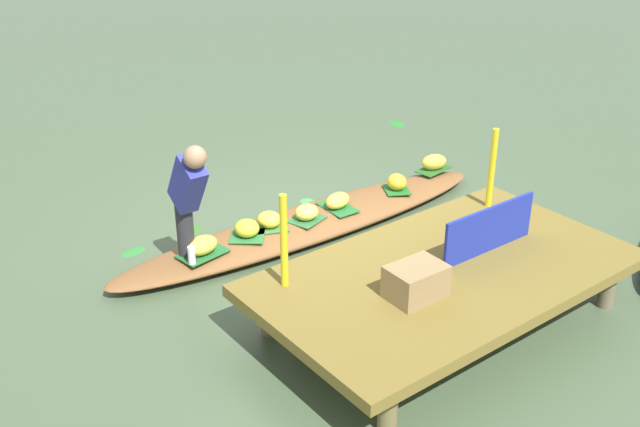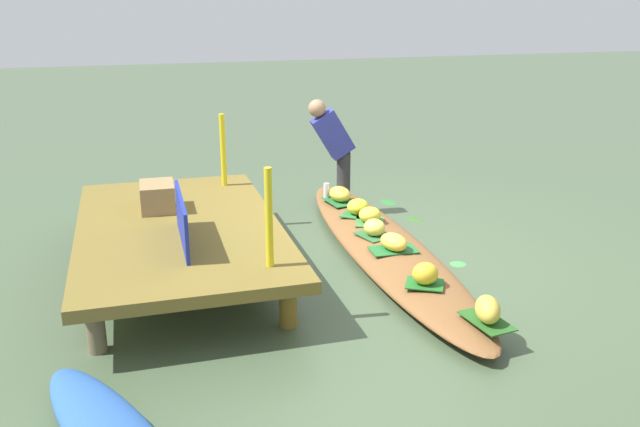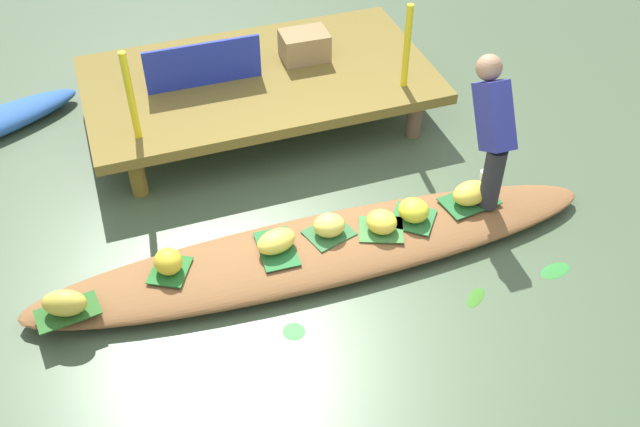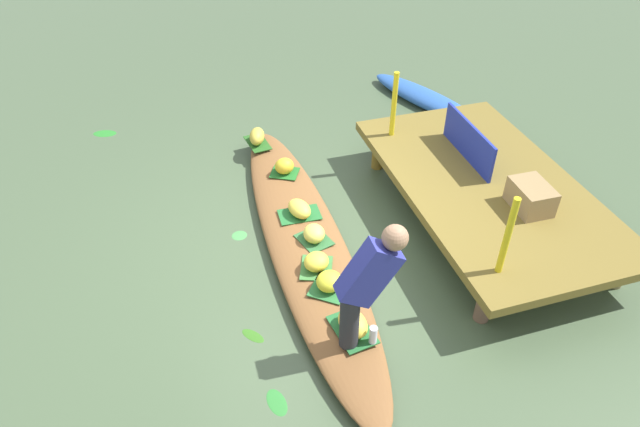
{
  "view_description": "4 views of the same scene",
  "coord_description": "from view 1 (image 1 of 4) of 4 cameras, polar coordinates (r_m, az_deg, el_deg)",
  "views": [
    {
      "loc": [
        4.16,
        5.59,
        3.61
      ],
      "look_at": [
        0.29,
        0.54,
        0.5
      ],
      "focal_mm": 42.09,
      "sensor_mm": 36.0,
      "label": 1
    },
    {
      "loc": [
        -5.87,
        2.35,
        2.51
      ],
      "look_at": [
        0.45,
        0.53,
        0.35
      ],
      "focal_mm": 37.91,
      "sensor_mm": 36.0,
      "label": 2
    },
    {
      "loc": [
        -1.32,
        -3.79,
        4.11
      ],
      "look_at": [
        0.04,
        0.14,
        0.35
      ],
      "focal_mm": 41.28,
      "sensor_mm": 36.0,
      "label": 3
    },
    {
      "loc": [
        4.23,
        -1.14,
        3.98
      ],
      "look_at": [
        0.08,
        0.13,
        0.5
      ],
      "focal_mm": 32.06,
      "sensor_mm": 36.0,
      "label": 4
    }
  ],
  "objects": [
    {
      "name": "dock_platform",
      "position": [
        6.3,
        9.52,
        -4.65
      ],
      "size": [
        3.2,
        1.8,
        0.49
      ],
      "color": "brown",
      "rests_on": "ground"
    },
    {
      "name": "leaf_mat_6",
      "position": [
        8.97,
        8.62,
        3.33
      ],
      "size": [
        0.46,
        0.29,
        0.01
      ],
      "primitive_type": "cube",
      "rotation": [
        0.0,
        0.0,
        0.14
      ],
      "color": "#265A1F",
      "rests_on": "vendor_boat"
    },
    {
      "name": "leaf_mat_3",
      "position": [
        8.38,
        5.84,
        1.82
      ],
      "size": [
        0.38,
        0.4,
        0.01
      ],
      "primitive_type": "cube",
      "rotation": [
        0.0,
        0.0,
        1.07
      ],
      "color": "#206625",
      "rests_on": "vendor_boat"
    },
    {
      "name": "banana_bunch_1",
      "position": [
        7.33,
        -5.57,
        -1.12
      ],
      "size": [
        0.32,
        0.33,
        0.17
      ],
      "primitive_type": "ellipsoid",
      "rotation": [
        0.0,
        0.0,
        3.65
      ],
      "color": "yellow",
      "rests_on": "vendor_boat"
    },
    {
      "name": "banana_bunch_5",
      "position": [
        7.5,
        -3.88,
        -0.46
      ],
      "size": [
        0.32,
        0.32,
        0.16
      ],
      "primitive_type": "ellipsoid",
      "rotation": [
        0.0,
        0.0,
        5.21
      ],
      "color": "yellow",
      "rests_on": "vendor_boat"
    },
    {
      "name": "banana_bunch_0",
      "position": [
        7.63,
        -1.02,
        0.1
      ],
      "size": [
        0.27,
        0.24,
        0.17
      ],
      "primitive_type": "ellipsoid",
      "rotation": [
        0.0,
        0.0,
        3.03
      ],
      "color": "#EAD853",
      "rests_on": "vendor_boat"
    },
    {
      "name": "banana_bunch_4",
      "position": [
        7.08,
        -8.96,
        -2.41
      ],
      "size": [
        0.35,
        0.28,
        0.17
      ],
      "primitive_type": "ellipsoid",
      "rotation": [
        0.0,
        0.0,
        3.32
      ],
      "color": "yellow",
      "rests_on": "vendor_boat"
    },
    {
      "name": "water_bottle",
      "position": [
        6.92,
        -9.73,
        -3.17
      ],
      "size": [
        0.07,
        0.07,
        0.18
      ],
      "primitive_type": "cylinder",
      "color": "silver",
      "rests_on": "vendor_boat"
    },
    {
      "name": "railing_post_west",
      "position": [
        7.28,
        12.94,
        3.37
      ],
      "size": [
        0.06,
        0.06,
        0.79
      ],
      "primitive_type": "cylinder",
      "color": "gold",
      "rests_on": "dock_platform"
    },
    {
      "name": "drifting_plant_1",
      "position": [
        7.97,
        -9.53,
        -1.24
      ],
      "size": [
        0.25,
        0.22,
        0.01
      ],
      "primitive_type": "ellipsoid",
      "rotation": [
        0.0,
        0.0,
        0.68
      ],
      "color": "#336A1D",
      "rests_on": "ground"
    },
    {
      "name": "market_banner",
      "position": [
        6.51,
        12.74,
        -1.19
      ],
      "size": [
        1.05,
        0.04,
        0.42
      ],
      "primitive_type": "cube",
      "rotation": [
        0.0,
        0.0,
        -0.01
      ],
      "color": "#1E2C97",
      "rests_on": "dock_platform"
    },
    {
      "name": "banana_bunch_6",
      "position": [
        8.93,
        8.66,
        3.89
      ],
      "size": [
        0.35,
        0.27,
        0.19
      ],
      "primitive_type": "ellipsoid",
      "rotation": [
        0.0,
        0.0,
        2.8
      ],
      "color": "gold",
      "rests_on": "vendor_boat"
    },
    {
      "name": "drifting_plant_3",
      "position": [
        7.68,
        -13.99,
        -2.81
      ],
      "size": [
        0.28,
        0.18,
        0.01
      ],
      "primitive_type": "ellipsoid",
      "rotation": [
        0.0,
        0.0,
        0.17
      ],
      "color": "#2C792F",
      "rests_on": "ground"
    },
    {
      "name": "leaf_mat_1",
      "position": [
        7.37,
        -5.54,
        -1.72
      ],
      "size": [
        0.45,
        0.45,
        0.01
      ],
      "primitive_type": "cube",
      "rotation": [
        0.0,
        0.0,
        2.47
      ],
      "color": "#2B6E35",
      "rests_on": "vendor_boat"
    },
    {
      "name": "leaf_mat_5",
      "position": [
        7.53,
        -3.86,
        -1.01
      ],
      "size": [
        0.43,
        0.4,
        0.01
      ],
      "primitive_type": "cube",
      "rotation": [
        0.0,
        0.0,
        2.77
      ],
      "color": "#3C7838",
      "rests_on": "vendor_boat"
    },
    {
      "name": "leaf_mat_0",
      "position": [
        7.67,
        -1.01,
        -0.45
      ],
      "size": [
        0.41,
        0.37,
        0.01
      ],
      "primitive_type": "cube",
      "rotation": [
        0.0,
        0.0,
        0.29
      ],
      "color": "#2F6635",
      "rests_on": "vendor_boat"
    },
    {
      "name": "banana_bunch_3",
      "position": [
        8.34,
        5.87,
        2.4
      ],
      "size": [
        0.23,
        0.24,
        0.19
      ],
      "primitive_type": "ellipsoid",
      "rotation": [
        0.0,
        0.0,
        1.68
      ],
      "color": "gold",
      "rests_on": "vendor_boat"
    },
    {
      "name": "leaf_mat_4",
      "position": [
        7.12,
        -8.92,
        -3.01
      ],
      "size": [
        0.48,
        0.35,
        0.01
      ],
      "primitive_type": "cube",
      "rotation": [
        0.0,
        0.0,
        0.14
      ],
      "color": "#22622E",
      "rests_on": "vendor_boat"
    },
    {
      "name": "railing_post_east",
      "position": [
        5.78,
        -2.76,
        -2.11
      ],
      "size": [
        0.06,
        0.06,
        0.79
      ],
      "primitive_type": "cylinder",
      "color": "gold",
      "rests_on": "dock_platform"
    },
    {
      "name": "produce_crate",
      "position": [
        5.8,
        7.31,
        -5.16
      ],
      "size": [
        0.45,
        0.33,
        0.27
      ],
      "primitive_type": "cube",
      "rotation": [
        0.0,
        0.0,
        -0.03
      ],
      "color": "olive",
      "rests_on": "dock_platform"
    },
    {
      "name": "vendor_person",
      "position": [
        6.73,
        -10.0,
        1.55
      ],
      "size": [
        0.2,
        0.54,
        1.18
      ],
      "color": "#28282D",
      "rests_on": "vendor_boat"
    },
    {
      "name": "banana_bunch_2",
      "position": [
        7.89,
        1.36,
        0.99
      ],
      "size": [
        0.36,
        0.28,
        0.16
      ],
      "primitive_type": "ellipsoid",
      "rotation": [
        0.0,
        0.0,
        3.41
      ],
      "color": "yellow",
      "rests_on": "vendor_boat"
    },
    {
      "name": "drifting_plant_2",
      "position": [
        11.04,
        5.84,
        6.83
      ],
      "size": [
        0.27,
        0.35,
        0.01
      ],
      "primitive_type": "ellipsoid",
      "rotation": [
        0.0,
        0.0,
        1.25
      ],
      "color": "#277C29",
      "rests_on": "ground"
    },
    {
      "name": "canal_water",
      "position": [
        7.85,
        -0.75,
        -1.34
      ],
      "size": [
        40.0,
        40.0,
        0.0
      ],
      "primitive_type": "plane",
      "color": "#44573C",
      "rests_on": "ground"
    },
    {
      "name": "leaf_mat_2",
      "position": [
        7.92,
        1.35,
        0.48
      ],
      "size": [
        0.29,
        0.45,
        0.01
      ],
      "primitive_type": "cube",
      "rotation": [
        0.0,
        0.0,
        1.53
      ],
      "color": "#23662E",
      "rests_on": "vendor_boat"
    },
    {
      "name": "vendor_boat",
      "position": [
        7.81,
        -0.75,
        -0.73
      ],
      "size": [
        4.5,
        0.88,
        0.19
      ],
      "primitive_type": "ellipsoid",
      "rotation": [
        0.0,
        0.0,
        -0.02
      ],
      "color": "brown",
      "rests_on": "ground"
    },
    {
      "name": "drifting_plant_0",
      "position": [
        8.51,
        -0.99,
        0.97
      ],
      "size": [
        0.19,
        0.2,
        0.01
      ],
      "primitive_type": "ellipsoid",
      "rotation": [
        0.0,
        0.0,
        1.83
      ],
      "color": "#438946",
      "rests_on": "ground"
    }
  ]
}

